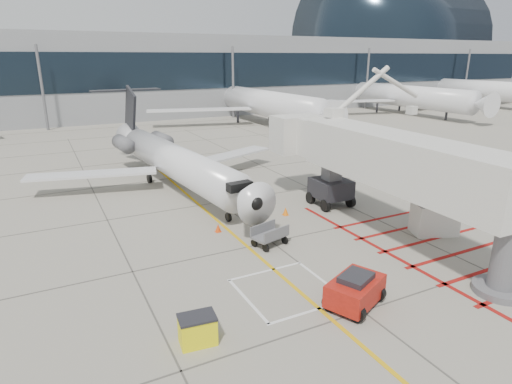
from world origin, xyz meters
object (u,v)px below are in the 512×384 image
regional_jet (185,148)px  jet_bridge (399,171)px  pushback_tug (355,289)px  spill_bin (198,329)px

regional_jet → jet_bridge: bearing=-63.5°
jet_bridge → pushback_tug: bearing=-143.3°
jet_bridge → regional_jet: bearing=123.4°
regional_jet → jet_bridge: size_ratio=1.39×
pushback_tug → spill_bin: (-6.92, 0.65, -0.20)m
regional_jet → spill_bin: regional_jet is taller
regional_jet → spill_bin: (-5.41, -17.58, -3.13)m
pushback_tug → jet_bridge: bearing=10.9°
regional_jet → pushback_tug: bearing=-90.5°
pushback_tug → spill_bin: bearing=150.4°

